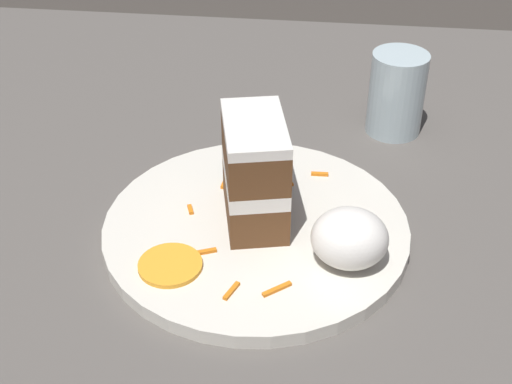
{
  "coord_description": "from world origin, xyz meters",
  "views": [
    {
      "loc": [
        -0.07,
        0.53,
        0.46
      ],
      "look_at": [
        -0.01,
        0.02,
        0.09
      ],
      "focal_mm": 50.0,
      "sensor_mm": 36.0,
      "label": 1
    }
  ],
  "objects_px": {
    "orange_garnish": "(170,265)",
    "cream_dollop": "(350,238)",
    "drinking_glass": "(396,99)",
    "plate": "(256,229)",
    "cake_slice": "(255,172)"
  },
  "relations": [
    {
      "from": "plate",
      "to": "cream_dollop",
      "type": "height_order",
      "value": "cream_dollop"
    },
    {
      "from": "drinking_glass",
      "to": "cream_dollop",
      "type": "bearing_deg",
      "value": 79.1
    },
    {
      "from": "cake_slice",
      "to": "drinking_glass",
      "type": "bearing_deg",
      "value": -137.18
    },
    {
      "from": "plate",
      "to": "drinking_glass",
      "type": "bearing_deg",
      "value": -122.57
    },
    {
      "from": "orange_garnish",
      "to": "cream_dollop",
      "type": "bearing_deg",
      "value": -170.4
    },
    {
      "from": "plate",
      "to": "cream_dollop",
      "type": "bearing_deg",
      "value": 152.71
    },
    {
      "from": "cake_slice",
      "to": "orange_garnish",
      "type": "xyz_separation_m",
      "value": [
        0.06,
        0.08,
        -0.05
      ]
    },
    {
      "from": "cake_slice",
      "to": "orange_garnish",
      "type": "bearing_deg",
      "value": 38.57
    },
    {
      "from": "cake_slice",
      "to": "drinking_glass",
      "type": "relative_size",
      "value": 1.09
    },
    {
      "from": "cream_dollop",
      "to": "plate",
      "type": "bearing_deg",
      "value": -27.29
    },
    {
      "from": "plate",
      "to": "orange_garnish",
      "type": "relative_size",
      "value": 5.12
    },
    {
      "from": "cream_dollop",
      "to": "drinking_glass",
      "type": "height_order",
      "value": "drinking_glass"
    },
    {
      "from": "drinking_glass",
      "to": "cake_slice",
      "type": "bearing_deg",
      "value": 55.66
    },
    {
      "from": "plate",
      "to": "cake_slice",
      "type": "bearing_deg",
      "value": -77.25
    },
    {
      "from": "cream_dollop",
      "to": "drinking_glass",
      "type": "distance_m",
      "value": 0.26
    }
  ]
}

